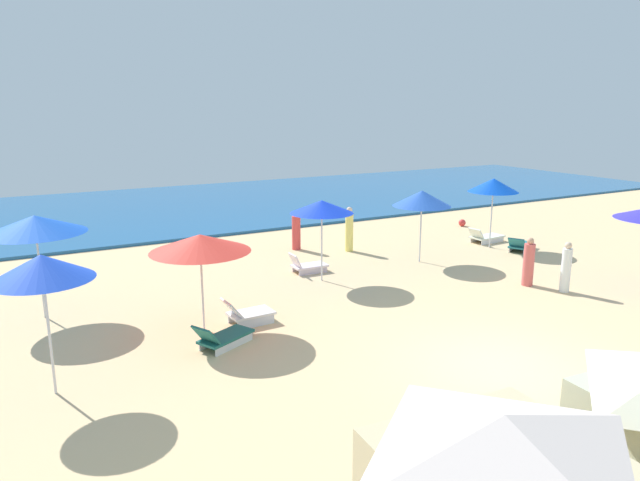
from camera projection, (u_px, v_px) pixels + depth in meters
The scene contains 18 objects.
ground_plane at pixel (501, 367), 12.23m from camera, with size 60.00×60.00×0.00m, color #E5BF88.
ocean at pixel (191, 206), 31.25m from camera, with size 60.00×15.35×0.12m, color #1E5A94.
umbrella_0 at pixel (42, 267), 10.55m from camera, with size 1.84×1.84×2.74m.
umbrella_1 at pixel (35, 224), 14.50m from camera, with size 2.47×2.47×2.70m.
umbrella_2 at pixel (200, 243), 13.76m from camera, with size 2.41×2.41×2.40m.
lounge_chair_2_0 at pixel (247, 313), 14.56m from camera, with size 1.28×0.73×0.72m.
lounge_chair_2_1 at pixel (222, 337), 13.19m from camera, with size 1.56×1.16×0.68m.
umbrella_3 at pixel (493, 185), 21.86m from camera, with size 1.88×1.88×2.67m.
lounge_chair_3_0 at pixel (485, 237), 23.20m from camera, with size 1.52×0.76×0.64m.
lounge_chair_3_1 at pixel (520, 245), 21.85m from camera, with size 1.61×1.23×0.61m.
umbrella_4 at pixel (322, 207), 17.70m from camera, with size 1.95×1.95×2.54m.
lounge_chair_4_0 at pixel (307, 265), 19.04m from camera, with size 1.23×0.64×0.68m.
umbrella_5 at pixel (422, 198), 19.88m from camera, with size 2.01×2.01×2.52m.
beachgoer_0 at pixel (529, 263), 17.60m from camera, with size 0.39×0.39×1.49m.
beachgoer_1 at pixel (566, 268), 16.98m from camera, with size 0.33×0.33×1.50m.
beachgoer_3 at pixel (296, 231), 21.97m from camera, with size 0.45×0.45×1.51m.
beachgoer_4 at pixel (349, 230), 21.71m from camera, with size 0.34×0.34×1.68m.
beach_ball_0 at pixel (462, 223), 26.28m from camera, with size 0.32×0.32×0.32m, color red.
Camera 1 is at (-8.79, -8.05, 5.39)m, focal length 32.65 mm.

